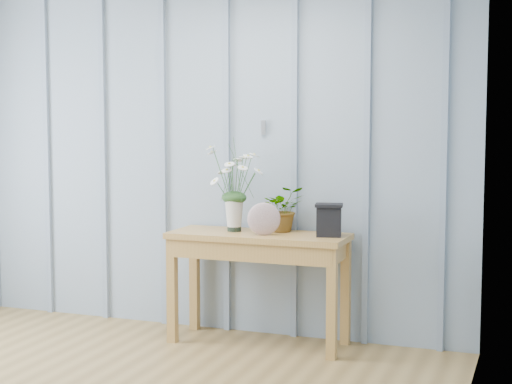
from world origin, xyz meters
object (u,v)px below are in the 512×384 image
at_px(sideboard, 259,250).
at_px(daisy_vase, 234,177).
at_px(felt_disc_vessel, 264,219).
at_px(carved_box, 329,220).

bearing_deg(sideboard, daisy_vase, 172.38).
height_order(felt_disc_vessel, carved_box, felt_disc_vessel).
xyz_separation_m(daisy_vase, carved_box, (0.66, -0.01, -0.26)).
relative_size(sideboard, carved_box, 5.61).
distance_m(sideboard, daisy_vase, 0.52).
height_order(sideboard, daisy_vase, daisy_vase).
bearing_deg(carved_box, daisy_vase, 179.06).
height_order(daisy_vase, carved_box, daisy_vase).
height_order(sideboard, carved_box, carved_box).
distance_m(daisy_vase, carved_box, 0.71).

